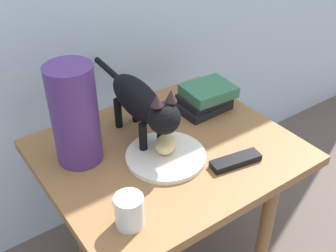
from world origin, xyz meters
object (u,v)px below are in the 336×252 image
object	(u,v)px
cat	(142,103)
book_stack	(205,98)
green_vase	(75,115)
candle_jar	(129,212)
bread_roll	(166,144)
tv_remote	(236,161)
plate	(166,156)
side_table	(168,168)

from	to	relation	value
cat	book_stack	distance (m)	0.28
green_vase	cat	bearing A→B (deg)	-9.13
green_vase	candle_jar	world-z (taller)	green_vase
bread_roll	tv_remote	size ratio (longest dim) A/B	0.53
plate	tv_remote	size ratio (longest dim) A/B	1.55
plate	green_vase	bearing A→B (deg)	144.12
bread_roll	cat	world-z (taller)	cat
bread_roll	cat	xyz separation A→B (m)	(-0.01, 0.10, 0.09)
candle_jar	tv_remote	bearing A→B (deg)	3.15
plate	book_stack	distance (m)	0.30
book_stack	candle_jar	bearing A→B (deg)	-147.95
plate	bread_roll	world-z (taller)	bread_roll
side_table	book_stack	world-z (taller)	book_stack
plate	side_table	bearing A→B (deg)	46.78
plate	cat	bearing A→B (deg)	92.55
bread_roll	cat	distance (m)	0.14
side_table	plate	bearing A→B (deg)	-133.22
side_table	green_vase	xyz separation A→B (m)	(-0.23, 0.11, 0.22)
side_table	green_vase	distance (m)	0.34
bread_roll	candle_jar	size ratio (longest dim) A/B	0.94
plate	green_vase	size ratio (longest dim) A/B	0.79
bread_roll	cat	size ratio (longest dim) A/B	0.17
book_stack	green_vase	xyz separation A→B (m)	(-0.46, 0.00, 0.10)
tv_remote	side_table	bearing A→B (deg)	134.22
green_vase	tv_remote	size ratio (longest dim) A/B	1.95
green_vase	tv_remote	distance (m)	0.46
tv_remote	plate	bearing A→B (deg)	147.60
bread_roll	book_stack	xyz separation A→B (m)	(0.25, 0.13, 0.00)
side_table	cat	bearing A→B (deg)	115.59
book_stack	cat	bearing A→B (deg)	-173.55
green_vase	candle_jar	bearing A→B (deg)	-92.63
bread_roll	green_vase	xyz separation A→B (m)	(-0.21, 0.13, 0.11)
plate	bread_roll	size ratio (longest dim) A/B	2.90
side_table	candle_jar	size ratio (longest dim) A/B	8.56
side_table	cat	xyz separation A→B (m)	(-0.04, 0.08, 0.21)
side_table	plate	distance (m)	0.10
bread_roll	green_vase	bearing A→B (deg)	147.57
bread_roll	tv_remote	xyz separation A→B (m)	(0.14, -0.15, -0.03)
plate	cat	size ratio (longest dim) A/B	0.48
tv_remote	bread_roll	bearing A→B (deg)	143.44
side_table	candle_jar	world-z (taller)	candle_jar
bread_roll	book_stack	size ratio (longest dim) A/B	0.43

